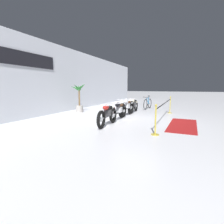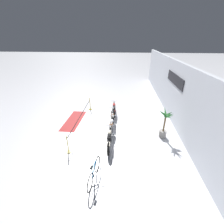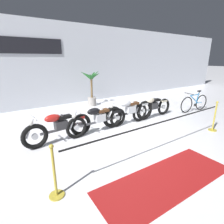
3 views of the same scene
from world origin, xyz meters
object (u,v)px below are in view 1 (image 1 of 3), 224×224
Objects in this scene: motorcycle_cream_3 at (133,105)px; floor_banner at (183,125)px; stanchion_mid_left at (170,107)px; potted_palm_left_of_row at (79,97)px; bicycle at (148,104)px; stanchion_far_left at (162,110)px; motorcycle_black_1 at (119,111)px; motorcycle_red_0 at (107,114)px; motorcycle_silver_2 at (127,107)px.

motorcycle_cream_3 reaches higher than floor_banner.
potted_palm_left_of_row is at bearing 109.24° from stanchion_mid_left.
floor_banner is at bearing -153.10° from bicycle.
stanchion_far_left and stanchion_mid_left have the same top height.
stanchion_mid_left is (3.38, -2.13, -0.10)m from motorcycle_black_1.
motorcycle_black_1 is 4.00m from stanchion_mid_left.
motorcycle_black_1 is at bearing 147.81° from stanchion_mid_left.
motorcycle_red_0 is at bearing 179.25° from motorcycle_black_1.
potted_palm_left_of_row reaches higher than motorcycle_red_0.
stanchion_mid_left is at bearing -70.76° from potted_palm_left_of_row.
stanchion_mid_left is at bearing 15.02° from floor_banner.
motorcycle_red_0 is 2.31m from stanchion_far_left.
motorcycle_black_1 is 1.00× the size of motorcycle_silver_2.
motorcycle_red_0 is 0.39× the size of stanchion_far_left.
potted_palm_left_of_row is at bearing 133.52° from bicycle.
stanchion_far_left reaches higher than bicycle.
motorcycle_silver_2 is at bearing 179.70° from motorcycle_cream_3.
motorcycle_silver_2 is (2.72, 0.03, 0.02)m from motorcycle_red_0.
bicycle is at bearing 17.52° from stanchion_far_left.
stanchion_mid_left is at bearing -70.76° from motorcycle_cream_3.
motorcycle_cream_3 is at bearing 0.83° from motorcycle_black_1.
potted_palm_left_of_row is (1.49, 3.30, 0.55)m from motorcycle_black_1.
motorcycle_black_1 is (1.33, -0.02, -0.00)m from motorcycle_red_0.
potted_palm_left_of_row is (2.82, 3.29, 0.55)m from motorcycle_red_0.
stanchion_mid_left reaches higher than floor_banner.
stanchion_mid_left is at bearing -32.19° from motorcycle_black_1.
floor_banner is at bearing -115.82° from motorcycle_silver_2.
potted_palm_left_of_row reaches higher than floor_banner.
stanchion_mid_left is 0.34× the size of floor_banner.
stanchion_far_left reaches higher than motorcycle_cream_3.
motorcycle_silver_2 is 2.23× the size of stanchion_mid_left.
motorcycle_red_0 is 4.36m from potted_palm_left_of_row.
floor_banner is at bearing -166.43° from stanchion_mid_left.
bicycle is 0.56× the size of floor_banner.
potted_palm_left_of_row reaches higher than stanchion_far_left.
bicycle reaches higher than motorcycle_black_1.
potted_palm_left_of_row is 6.53m from floor_banner.
bicycle is 5.77m from stanchion_far_left.
floor_banner is (0.44, -0.83, -0.66)m from stanchion_far_left.
motorcycle_red_0 is 0.92× the size of motorcycle_silver_2.
motorcycle_black_1 is at bearing -179.17° from motorcycle_cream_3.
potted_palm_left_of_row is 1.81× the size of stanchion_mid_left.
motorcycle_red_0 is 3.27m from floor_banner.
bicycle is at bearing 47.08° from stanchion_mid_left.
bicycle is at bearing -10.33° from motorcycle_cream_3.
motorcycle_red_0 is 2.05× the size of stanchion_mid_left.
potted_palm_left_of_row is at bearing 109.25° from motorcycle_cream_3.
stanchion_far_left is 3.90m from stanchion_mid_left.
motorcycle_black_1 is 2.22× the size of stanchion_mid_left.
motorcycle_black_1 reaches higher than floor_banner.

